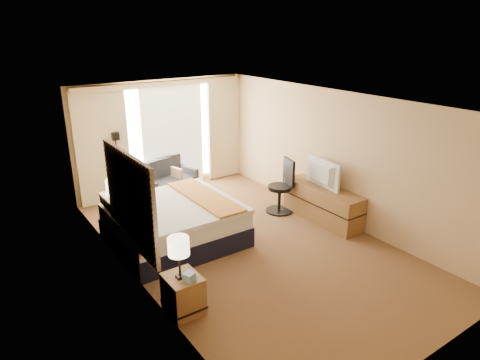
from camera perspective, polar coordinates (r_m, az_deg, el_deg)
floor at (r=7.85m, az=1.18°, el=-8.54°), size 4.20×7.00×0.02m
ceiling at (r=7.00m, az=1.33°, el=10.53°), size 4.20×7.00×0.02m
wall_back at (r=10.24m, az=-10.37°, el=5.80°), size 4.20×0.02×2.60m
wall_front at (r=5.18m, az=25.01°, el=-10.27°), size 4.20×0.02×2.60m
wall_left at (r=6.40m, az=-14.19°, el=-3.14°), size 0.02×7.00×2.60m
wall_right at (r=8.67m, az=12.58°, el=3.07°), size 0.02×7.00×2.60m
headboard at (r=6.59m, az=-14.48°, el=-2.66°), size 0.06×1.85×1.50m
nightstand_left at (r=6.11m, az=-7.58°, el=-14.83°), size 0.45×0.52×0.55m
nightstand_right at (r=8.14m, az=-15.80°, el=-6.10°), size 0.45×0.52×0.55m
media_dresser at (r=8.80m, az=10.92°, el=-3.14°), size 0.50×1.80×0.70m
window at (r=10.31m, az=-9.04°, el=6.09°), size 2.30×0.02×2.30m
curtains at (r=10.12m, az=-10.16°, el=6.27°), size 4.12×0.19×2.56m
bed at (r=7.85m, az=-8.81°, el=-5.64°), size 2.16×1.98×1.05m
loveseat at (r=10.08m, az=-9.68°, el=-0.51°), size 1.46×1.03×0.82m
floor_lamp at (r=9.70m, az=-16.09°, el=3.45°), size 0.20×0.20×1.59m
desk_chair at (r=9.02m, az=5.66°, el=-1.16°), size 0.56×0.56×1.15m
lamp_left at (r=5.70m, az=-8.19°, el=-8.85°), size 0.29×0.29×0.60m
lamp_right at (r=7.87m, az=-16.37°, el=-0.91°), size 0.31×0.31×0.65m
tissue_box at (r=5.82m, az=-6.79°, el=-12.74°), size 0.18×0.18×0.12m
telephone at (r=7.89m, az=-15.34°, el=-4.41°), size 0.23×0.20×0.08m
television at (r=8.61m, az=10.47°, el=0.87°), size 0.23×0.98×0.56m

